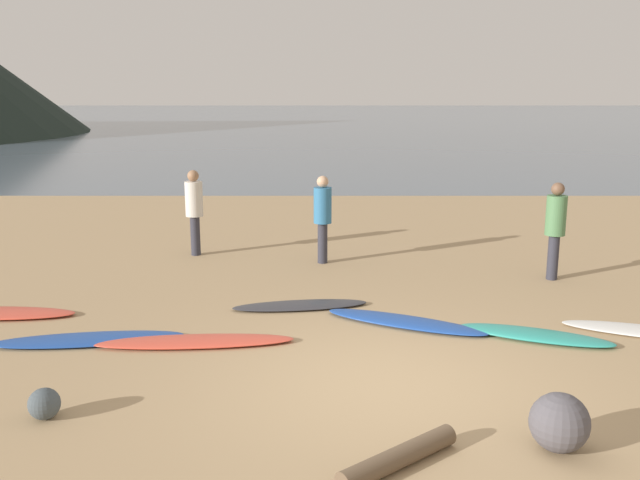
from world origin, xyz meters
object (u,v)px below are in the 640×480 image
(surfboard_6, at_px, (538,335))
(beach_rock_far, at_px, (562,423))
(person_1, at_px, (325,212))
(surfboard_3, at_px, (196,341))
(person_2, at_px, (558,223))
(surfboard_4, at_px, (302,305))
(driftwood_log, at_px, (401,457))
(surfboard_5, at_px, (407,322))
(surfboard_2, at_px, (91,339))
(person_0, at_px, (197,205))
(beach_rock_near, at_px, (47,403))

(surfboard_6, distance_m, beach_rock_far, 2.96)
(person_1, relative_size, beach_rock_far, 3.01)
(surfboard_3, bearing_deg, surfboard_6, -1.48)
(person_2, bearing_deg, surfboard_4, -21.12)
(person_2, relative_size, driftwood_log, 1.28)
(surfboard_3, relative_size, person_2, 1.54)
(surfboard_4, bearing_deg, surfboard_5, -36.53)
(surfboard_2, relative_size, driftwood_log, 1.88)
(surfboard_3, xyz_separation_m, beach_rock_far, (3.78, -2.65, 0.23))
(surfboard_3, distance_m, surfboard_4, 2.02)
(surfboard_3, height_order, beach_rock_far, beach_rock_far)
(surfboard_5, xyz_separation_m, person_1, (-1.13, 3.49, 0.92))
(surfboard_4, relative_size, person_1, 1.24)
(surfboard_5, distance_m, person_2, 3.76)
(surfboard_6, bearing_deg, surfboard_3, -154.46)
(surfboard_4, distance_m, person_0, 4.07)
(surfboard_2, bearing_deg, person_0, 74.76)
(surfboard_3, relative_size, surfboard_4, 1.27)
(surfboard_2, relative_size, surfboard_3, 0.95)
(surfboard_2, height_order, person_0, person_0)
(person_2, distance_m, beach_rock_near, 8.49)
(surfboard_2, xyz_separation_m, driftwood_log, (3.68, -3.04, 0.06))
(surfboard_4, distance_m, driftwood_log, 4.58)
(surfboard_5, bearing_deg, beach_rock_near, -118.19)
(driftwood_log, bearing_deg, surfboard_6, 55.93)
(driftwood_log, xyz_separation_m, beach_rock_near, (-3.42, 0.91, 0.06))
(surfboard_3, xyz_separation_m, person_0, (-0.81, 4.87, 0.94))
(person_0, distance_m, driftwood_log, 8.46)
(surfboard_3, relative_size, beach_rock_far, 4.73)
(surfboard_2, height_order, surfboard_5, surfboard_5)
(beach_rock_near, bearing_deg, surfboard_4, 55.63)
(surfboard_2, distance_m, surfboard_4, 3.06)
(surfboard_4, relative_size, person_0, 1.21)
(person_1, relative_size, person_2, 0.98)
(surfboard_5, distance_m, beach_rock_near, 4.81)
(surfboard_2, xyz_separation_m, beach_rock_near, (0.26, -2.12, 0.12))
(surfboard_6, bearing_deg, surfboard_2, -156.01)
(surfboard_5, distance_m, beach_rock_far, 3.55)
(surfboard_2, distance_m, person_2, 7.65)
(surfboard_6, distance_m, person_1, 4.98)
(beach_rock_far, bearing_deg, surfboard_3, 144.94)
(beach_rock_near, bearing_deg, driftwood_log, -14.95)
(driftwood_log, bearing_deg, surfboard_4, 102.31)
(person_0, height_order, person_1, person_0)
(beach_rock_near, bearing_deg, person_2, 37.50)
(beach_rock_near, bearing_deg, surfboard_6, 22.09)
(person_0, xyz_separation_m, person_1, (2.48, -0.62, -0.02))
(surfboard_3, height_order, person_2, person_2)
(surfboard_5, bearing_deg, driftwood_log, -71.38)
(surfboard_4, bearing_deg, person_1, 73.82)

